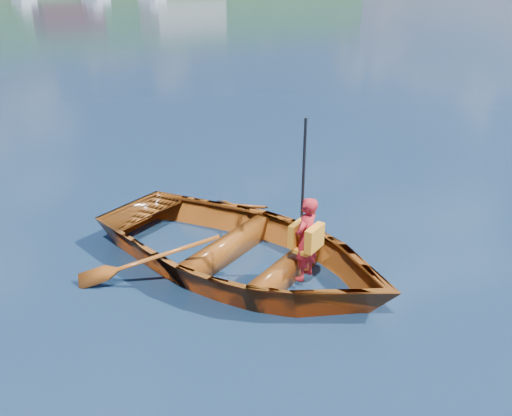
{
  "coord_description": "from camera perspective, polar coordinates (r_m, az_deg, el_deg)",
  "views": [
    {
      "loc": [
        -1.77,
        -5.09,
        3.52
      ],
      "look_at": [
        1.64,
        -0.18,
        0.83
      ],
      "focal_mm": 35.0,
      "sensor_mm": 36.0,
      "label": 1
    }
  ],
  "objects": [
    {
      "name": "child_paddler",
      "position": [
        6.19,
        5.71,
        -3.45
      ],
      "size": [
        0.47,
        0.44,
        2.01
      ],
      "color": "#AA1D26",
      "rests_on": "ground"
    },
    {
      "name": "rowboat",
      "position": [
        6.66,
        -1.85,
        -4.67
      ],
      "size": [
        4.48,
        5.2,
        0.91
      ],
      "color": "brown",
      "rests_on": "ground"
    },
    {
      "name": "ground",
      "position": [
        6.44,
        -13.24,
        -9.66
      ],
      "size": [
        600.0,
        600.0,
        0.0
      ],
      "color": "#132146",
      "rests_on": "ground"
    }
  ]
}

